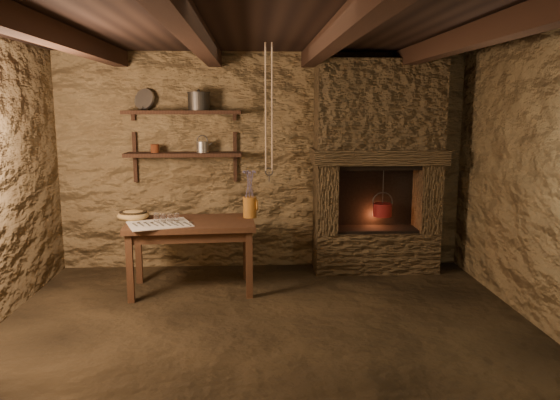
{
  "coord_description": "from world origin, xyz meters",
  "views": [
    {
      "loc": [
        -0.1,
        -4.1,
        1.81
      ],
      "look_at": [
        0.15,
        0.9,
        0.95
      ],
      "focal_mm": 35.0,
      "sensor_mm": 36.0,
      "label": 1
    }
  ],
  "objects_px": {
    "iron_stockpot": "(199,102)",
    "work_table": "(192,253)",
    "red_pot": "(382,209)",
    "wooden_bowl": "(133,216)",
    "stoneware_jug": "(250,197)"
  },
  "relations": [
    {
      "from": "iron_stockpot",
      "to": "work_table",
      "type": "bearing_deg",
      "value": -93.68
    },
    {
      "from": "work_table",
      "to": "red_pot",
      "type": "bearing_deg",
      "value": 11.43
    },
    {
      "from": "wooden_bowl",
      "to": "iron_stockpot",
      "type": "xyz_separation_m",
      "value": [
        0.62,
        0.55,
        1.12
      ]
    },
    {
      "from": "stoneware_jug",
      "to": "iron_stockpot",
      "type": "distance_m",
      "value": 1.21
    },
    {
      "from": "work_table",
      "to": "red_pot",
      "type": "relative_size",
      "value": 2.36
    },
    {
      "from": "work_table",
      "to": "wooden_bowl",
      "type": "xyz_separation_m",
      "value": [
        -0.58,
        0.12,
        0.36
      ]
    },
    {
      "from": "work_table",
      "to": "stoneware_jug",
      "type": "xyz_separation_m",
      "value": [
        0.58,
        0.16,
        0.53
      ]
    },
    {
      "from": "stoneware_jug",
      "to": "iron_stockpot",
      "type": "relative_size",
      "value": 2.08
    },
    {
      "from": "work_table",
      "to": "red_pot",
      "type": "distance_m",
      "value": 2.13
    },
    {
      "from": "iron_stockpot",
      "to": "stoneware_jug",
      "type": "bearing_deg",
      "value": -43.59
    },
    {
      "from": "work_table",
      "to": "wooden_bowl",
      "type": "distance_m",
      "value": 0.69
    },
    {
      "from": "work_table",
      "to": "stoneware_jug",
      "type": "relative_size",
      "value": 2.64
    },
    {
      "from": "wooden_bowl",
      "to": "work_table",
      "type": "bearing_deg",
      "value": -11.83
    },
    {
      "from": "stoneware_jug",
      "to": "iron_stockpot",
      "type": "bearing_deg",
      "value": 133.15
    },
    {
      "from": "wooden_bowl",
      "to": "red_pot",
      "type": "xyz_separation_m",
      "value": [
        2.61,
        0.43,
        -0.04
      ]
    }
  ]
}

